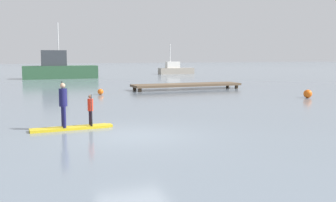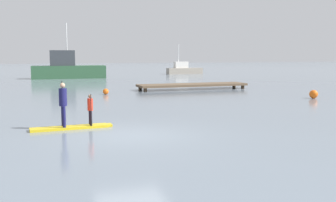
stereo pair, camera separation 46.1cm
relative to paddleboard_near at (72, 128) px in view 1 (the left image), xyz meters
The scene contains 9 objects.
ground_plane 2.70m from the paddleboard_near, 46.45° to the right, with size 240.00×240.00×0.00m, color slate.
paddleboard_near is the anchor object (origin of this frame).
paddler_adult 1.05m from the paddleboard_near, behind, with size 0.31×0.52×1.73m.
paddler_child_solo 1.02m from the paddleboard_near, ahead, with size 0.22×0.41×1.22m.
fishing_boat_green_midground 33.14m from the paddleboard_near, 85.27° to the left, with size 8.65×2.43×6.60m.
trawler_grey_distant 43.39m from the paddleboard_near, 62.64° to the left, with size 5.30×1.51×4.42m.
floating_dock 18.13m from the paddleboard_near, 52.25° to the left, with size 9.11×2.08×0.46m.
mooring_buoy_near 13.06m from the paddleboard_near, 74.01° to the left, with size 0.42×0.42×0.42m, color orange.
mooring_buoy_mid 16.80m from the paddleboard_near, 19.09° to the left, with size 0.55×0.55×0.55m, color orange.
Camera 1 is at (-3.68, -12.92, 2.81)m, focal length 41.58 mm.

